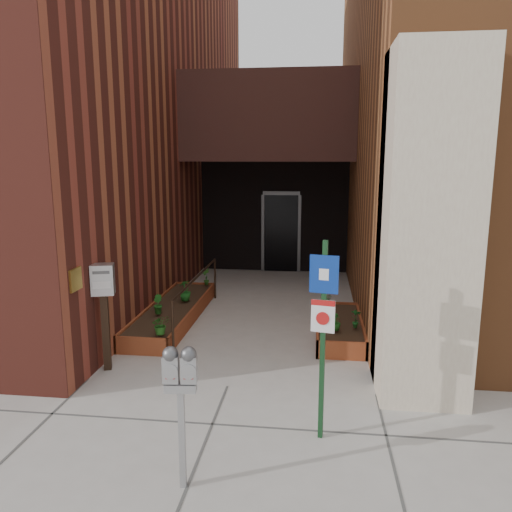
% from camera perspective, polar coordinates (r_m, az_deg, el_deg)
% --- Properties ---
extents(ground, '(80.00, 80.00, 0.00)m').
position_cam_1_polar(ground, '(7.08, -3.30, -14.66)').
color(ground, '#9E9991').
rests_on(ground, ground).
extents(architecture, '(20.00, 14.60, 10.00)m').
position_cam_1_polar(architecture, '(13.37, 1.21, 19.31)').
color(architecture, maroon).
rests_on(architecture, ground).
extents(planter_left, '(0.90, 3.60, 0.30)m').
position_cam_1_polar(planter_left, '(9.82, -9.45, -6.48)').
color(planter_left, maroon).
rests_on(planter_left, ground).
extents(planter_right, '(0.80, 2.20, 0.30)m').
position_cam_1_polar(planter_right, '(8.97, 9.48, -8.18)').
color(planter_right, maroon).
rests_on(planter_right, ground).
extents(handrail, '(0.04, 3.34, 0.90)m').
position_cam_1_polar(handrail, '(9.48, -6.75, -3.18)').
color(handrail, black).
rests_on(handrail, ground).
extents(parking_meter, '(0.32, 0.16, 1.41)m').
position_cam_1_polar(parking_meter, '(4.74, -8.66, -13.79)').
color(parking_meter, '#9C9C9E').
rests_on(parking_meter, ground).
extents(sign_post, '(0.30, 0.10, 2.24)m').
position_cam_1_polar(sign_post, '(5.41, 7.68, -7.27)').
color(sign_post, '#14381C').
rests_on(sign_post, ground).
extents(payment_dropbox, '(0.37, 0.31, 1.59)m').
position_cam_1_polar(payment_dropbox, '(7.53, -17.02, -4.21)').
color(payment_dropbox, black).
rests_on(payment_dropbox, ground).
extents(shrub_left_a, '(0.39, 0.39, 0.32)m').
position_cam_1_polar(shrub_left_a, '(8.19, -10.84, -7.71)').
color(shrub_left_a, '#23601B').
rests_on(shrub_left_a, planter_left).
extents(shrub_left_b, '(0.27, 0.27, 0.35)m').
position_cam_1_polar(shrub_left_b, '(9.26, -11.20, -5.42)').
color(shrub_left_b, '#20631C').
rests_on(shrub_left_b, planter_left).
extents(shrub_left_c, '(0.32, 0.32, 0.41)m').
position_cam_1_polar(shrub_left_c, '(9.99, -8.12, -3.90)').
color(shrub_left_c, '#195A1B').
rests_on(shrub_left_c, planter_left).
extents(shrub_left_d, '(0.28, 0.28, 0.37)m').
position_cam_1_polar(shrub_left_d, '(11.15, -5.72, -2.37)').
color(shrub_left_d, '#265E1B').
rests_on(shrub_left_d, planter_left).
extents(shrub_right_a, '(0.19, 0.19, 0.30)m').
position_cam_1_polar(shrub_right_a, '(8.33, 9.09, -7.38)').
color(shrub_right_a, '#185418').
rests_on(shrub_right_a, planter_right).
extents(shrub_right_b, '(0.22, 0.22, 0.33)m').
position_cam_1_polar(shrub_right_b, '(8.51, 11.35, -6.99)').
color(shrub_right_b, '#1B5F21').
rests_on(shrub_right_b, planter_right).
extents(shrub_right_c, '(0.31, 0.31, 0.31)m').
position_cam_1_polar(shrub_right_c, '(9.54, 7.97, -4.92)').
color(shrub_right_c, '#1F5518').
rests_on(shrub_right_c, planter_right).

